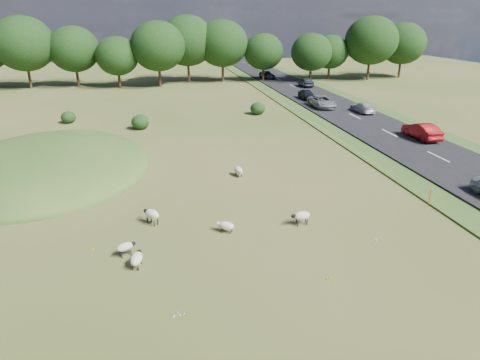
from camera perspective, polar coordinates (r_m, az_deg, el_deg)
name	(u,v)px	position (r m, az deg, el deg)	size (l,w,h in m)	color
ground	(190,135)	(44.19, -6.70, 5.93)	(160.00, 160.00, 0.00)	#3D591C
mound	(49,169)	(37.40, -24.16, 1.36)	(16.00, 20.00, 4.00)	#33561E
road	(335,107)	(58.61, 12.49, 9.45)	(8.00, 150.00, 0.25)	black
treeline	(164,46)	(78.17, -10.16, 17.19)	(96.28, 14.66, 11.70)	black
shrubs	(168,116)	(50.15, -9.58, 8.47)	(23.90, 6.58, 1.57)	black
marker_post	(429,198)	(29.67, 23.95, -2.26)	(0.06, 0.06, 1.20)	#D8590C
sheep_0	(226,226)	(24.15, -1.91, -6.11)	(1.13, 0.92, 0.65)	beige
sheep_1	(302,216)	(25.11, 8.20, -4.74)	(1.19, 0.58, 0.85)	beige
sheep_2	(239,170)	(32.43, -0.19, 1.28)	(0.71, 1.29, 0.72)	beige
sheep_3	(152,214)	(25.48, -11.69, -4.47)	(1.09, 1.23, 0.91)	beige
sheep_4	(137,258)	(21.61, -13.62, -10.13)	(0.76, 1.30, 0.72)	beige
sheep_5	(125,247)	(22.60, -15.03, -8.61)	(1.05, 0.79, 0.74)	beige
car_0	(306,83)	(74.49, 8.75, 12.72)	(1.44, 4.12, 1.36)	black
car_1	(307,94)	(62.86, 8.90, 11.20)	(1.61, 4.00, 1.36)	black
car_2	(322,102)	(57.52, 10.88, 10.23)	(2.44, 5.29, 1.47)	#95979C
car_3	(363,107)	(55.65, 16.04, 9.31)	(1.73, 4.25, 1.23)	silver
car_5	(267,75)	(83.72, 3.64, 13.81)	(2.20, 4.78, 1.33)	black
car_6	(422,131)	(45.23, 23.08, 6.05)	(1.62, 4.63, 1.53)	maroon
car_7	(254,61)	(110.84, 1.89, 15.59)	(1.76, 4.33, 1.26)	#9C9EA4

